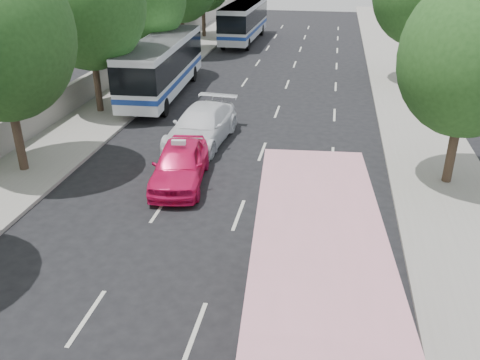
% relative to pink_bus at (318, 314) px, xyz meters
% --- Properties ---
extents(ground, '(120.00, 120.00, 0.00)m').
position_rel_pink_bus_xyz_m(ground, '(-3.96, 3.35, -2.14)').
color(ground, black).
rests_on(ground, ground).
extents(sidewalk_left, '(4.00, 90.00, 0.15)m').
position_rel_pink_bus_xyz_m(sidewalk_left, '(-12.46, 23.35, -2.07)').
color(sidewalk_left, '#9E998E').
rests_on(sidewalk_left, ground).
extents(sidewalk_right, '(4.00, 90.00, 0.12)m').
position_rel_pink_bus_xyz_m(sidewalk_right, '(4.54, 23.35, -2.08)').
color(sidewalk_right, '#9E998E').
rests_on(sidewalk_right, ground).
extents(low_wall, '(0.30, 90.00, 1.50)m').
position_rel_pink_bus_xyz_m(low_wall, '(-14.26, 23.35, -1.24)').
color(low_wall, '#9E998E').
rests_on(low_wall, sidewalk_left).
extents(tree_right_near, '(5.10, 5.10, 7.95)m').
position_rel_pink_bus_xyz_m(tree_right_near, '(4.82, 11.29, 3.06)').
color(tree_right_near, '#38281E').
rests_on(tree_right_near, ground).
extents(pink_bus, '(3.62, 10.97, 3.44)m').
position_rel_pink_bus_xyz_m(pink_bus, '(0.00, 0.00, 0.00)').
color(pink_bus, pink).
rests_on(pink_bus, ground).
extents(pink_taxi, '(2.53, 5.04, 1.65)m').
position_rel_pink_bus_xyz_m(pink_taxi, '(-5.71, 9.50, -1.32)').
color(pink_taxi, '#E81459').
rests_on(pink_taxi, ground).
extents(white_pickup, '(2.81, 6.00, 1.69)m').
position_rel_pink_bus_xyz_m(white_pickup, '(-5.96, 13.95, -1.30)').
color(white_pickup, white).
rests_on(white_pickup, ground).
extents(tour_coach_front, '(3.07, 11.53, 3.41)m').
position_rel_pink_bus_xyz_m(tour_coach_front, '(-10.23, 21.34, -0.09)').
color(tour_coach_front, white).
rests_on(tour_coach_front, ground).
extents(tour_coach_rear, '(2.69, 11.67, 3.48)m').
position_rel_pink_bus_xyz_m(tour_coach_rear, '(-8.46, 40.03, -0.05)').
color(tour_coach_rear, silver).
rests_on(tour_coach_rear, ground).
extents(taxi_roof_sign, '(0.57, 0.25, 0.18)m').
position_rel_pink_bus_xyz_m(taxi_roof_sign, '(-5.71, 9.50, -0.40)').
color(taxi_roof_sign, silver).
rests_on(taxi_roof_sign, pink_taxi).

